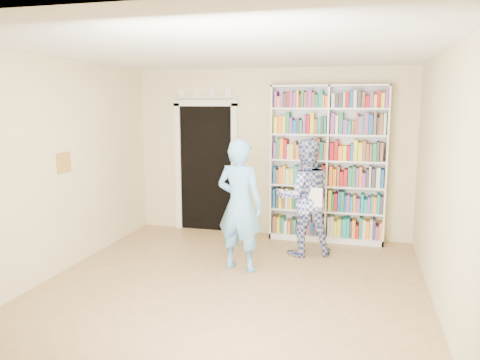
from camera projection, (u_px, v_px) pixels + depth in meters
The scene contains 11 objects.
floor at pixel (228, 290), 5.42m from camera, with size 5.00×5.00×0.00m, color #926C46.
ceiling at pixel (227, 51), 4.99m from camera, with size 5.00×5.00×0.00m, color white.
wall_back at pixel (271, 153), 7.59m from camera, with size 4.50×4.50×0.00m, color beige.
wall_left at pixel (53, 169), 5.76m from camera, with size 5.00×5.00×0.00m, color beige.
wall_right at pixel (445, 184), 4.64m from camera, with size 5.00×5.00×0.00m, color beige.
bookshelf at pixel (328, 164), 7.23m from camera, with size 1.76×0.33×2.42m.
doorway at pixel (206, 161), 7.87m from camera, with size 1.10×0.08×2.43m.
wall_art at pixel (64, 163), 5.94m from camera, with size 0.03×0.25×0.25m, color brown.
man_blue at pixel (240, 205), 5.98m from camera, with size 0.62×0.41×1.71m, color #65A4E0.
man_plaid at pixel (304, 198), 6.61m from camera, with size 0.81×0.63×1.66m, color #2E3A8F.
paper_sheet at pixel (315, 197), 6.33m from camera, with size 0.19×0.01×0.26m, color white.
Camera 1 is at (1.43, -4.94, 2.14)m, focal length 35.00 mm.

